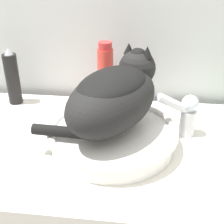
% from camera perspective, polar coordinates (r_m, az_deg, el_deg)
% --- Properties ---
extents(sink_basin, '(0.34, 0.34, 0.06)m').
position_cam_1_polar(sink_basin, '(0.82, 0.11, -4.27)').
color(sink_basin, white).
rests_on(sink_basin, vanity_counter).
extents(cat, '(0.34, 0.35, 0.19)m').
position_cam_1_polar(cat, '(0.78, 0.54, 3.33)').
color(cat, black).
rests_on(cat, sink_basin).
extents(faucet, '(0.12, 0.07, 0.14)m').
position_cam_1_polar(faucet, '(0.87, 13.33, -0.13)').
color(faucet, silver).
rests_on(faucet, vanity_counter).
extents(shampoo_bottle_tall, '(0.05, 0.05, 0.22)m').
position_cam_1_polar(shampoo_bottle_tall, '(0.99, -1.21, 6.41)').
color(shampoo_bottle_tall, '#DB3D33').
rests_on(shampoo_bottle_tall, vanity_counter).
extents(deodorant_stick, '(0.05, 0.05, 0.14)m').
position_cam_1_polar(deodorant_stick, '(1.00, 3.09, 4.13)').
color(deodorant_stick, white).
rests_on(deodorant_stick, vanity_counter).
extents(hairspray_can_black, '(0.05, 0.05, 0.19)m').
position_cam_1_polar(hairspray_can_black, '(1.08, -17.75, 5.94)').
color(hairspray_can_black, black).
rests_on(hairspray_can_black, vanity_counter).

